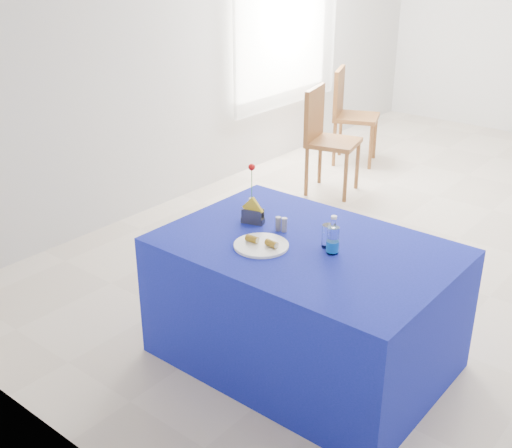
{
  "coord_description": "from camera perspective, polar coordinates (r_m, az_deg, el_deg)",
  "views": [
    {
      "loc": [
        1.73,
        -4.84,
        2.32
      ],
      "look_at": [
        -0.22,
        -2.43,
        0.92
      ],
      "focal_mm": 45.0,
      "sensor_mm": 36.0,
      "label": 1
    }
  ],
  "objects": [
    {
      "name": "salt_shaker",
      "position": [
        3.68,
        2.53,
        -0.08
      ],
      "size": [
        0.03,
        0.03,
        0.08
      ],
      "primitive_type": "cylinder",
      "color": "gray",
      "rests_on": "blue_table"
    },
    {
      "name": "curtain",
      "position": [
        7.04,
        2.94,
        17.96
      ],
      "size": [
        0.04,
        1.75,
        1.85
      ],
      "primitive_type": "cube",
      "color": "white",
      "rests_on": "room_shell"
    },
    {
      "name": "chair_win_a",
      "position": [
        6.25,
        6.13,
        8.04
      ],
      "size": [
        0.56,
        0.56,
        1.02
      ],
      "rotation": [
        0.0,
        0.0,
        1.82
      ],
      "color": "brown",
      "rests_on": "floor"
    },
    {
      "name": "window_pane",
      "position": [
        7.08,
        2.46,
        18.0
      ],
      "size": [
        0.04,
        1.5,
        1.6
      ],
      "primitive_type": "cube",
      "color": "white",
      "rests_on": "room_shell"
    },
    {
      "name": "water_bottle",
      "position": [
        3.44,
        6.84,
        -1.5
      ],
      "size": [
        0.07,
        0.07,
        0.21
      ],
      "color": "silver",
      "rests_on": "blue_table"
    },
    {
      "name": "drinking_glass",
      "position": [
        3.51,
        6.44,
        -1.07
      ],
      "size": [
        0.07,
        0.07,
        0.13
      ],
      "primitive_type": "cylinder",
      "color": "white",
      "rests_on": "blue_table"
    },
    {
      "name": "banana_pieces",
      "position": [
        3.5,
        0.53,
        -1.55
      ],
      "size": [
        0.19,
        0.07,
        0.04
      ],
      "color": "gold",
      "rests_on": "plate"
    },
    {
      "name": "room_shell",
      "position": [
        5.17,
        20.09,
        16.55
      ],
      "size": [
        7.0,
        7.0,
        7.0
      ],
      "color": "silver",
      "rests_on": "ground"
    },
    {
      "name": "napkin_holder",
      "position": [
        3.79,
        -0.29,
        0.77
      ],
      "size": [
        0.15,
        0.09,
        0.17
      ],
      "color": "#333438",
      "rests_on": "blue_table"
    },
    {
      "name": "plate",
      "position": [
        3.51,
        0.47,
        -1.91
      ],
      "size": [
        0.3,
        0.3,
        0.01
      ],
      "primitive_type": "cylinder",
      "color": "white",
      "rests_on": "blue_table"
    },
    {
      "name": "floor",
      "position": [
        5.64,
        17.58,
        -1.22
      ],
      "size": [
        7.0,
        7.0,
        0.0
      ],
      "primitive_type": "plane",
      "color": "beige",
      "rests_on": "ground"
    },
    {
      "name": "blue_table",
      "position": [
        3.74,
        4.33,
        -7.04
      ],
      "size": [
        1.6,
        1.1,
        0.76
      ],
      "color": "navy",
      "rests_on": "floor"
    },
    {
      "name": "pepper_shaker",
      "position": [
        3.69,
        1.99,
        0.02
      ],
      "size": [
        0.03,
        0.03,
        0.08
      ],
      "primitive_type": "cylinder",
      "color": "slate",
      "rests_on": "blue_table"
    },
    {
      "name": "rose_vase",
      "position": [
        3.96,
        -0.38,
        3.22
      ],
      "size": [
        0.04,
        0.04,
        0.29
      ],
      "color": "#27272C",
      "rests_on": "blue_table"
    },
    {
      "name": "chair_win_b",
      "position": [
        7.16,
        8.21,
        10.07
      ],
      "size": [
        0.6,
        0.6,
        1.03
      ],
      "rotation": [
        0.0,
        0.0,
        1.97
      ],
      "color": "brown",
      "rests_on": "floor"
    }
  ]
}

